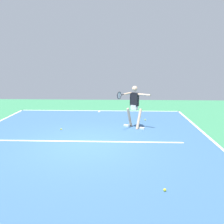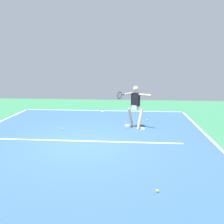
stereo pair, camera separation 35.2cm
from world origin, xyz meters
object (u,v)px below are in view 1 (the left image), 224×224
Objects in this scene: tennis_player at (134,104)px; tennis_ball_by_baseline at (165,190)px; tennis_ball_centre_court at (61,129)px; tennis_ball_far_corner at (145,120)px.

tennis_player is 27.31× the size of tennis_ball_by_baseline.
tennis_ball_centre_court is (3.01, 0.45, -1.00)m from tennis_player.
tennis_player is 5.20m from tennis_ball_by_baseline.
tennis_player reaches higher than tennis_ball_by_baseline.
tennis_player is at bearing -85.29° from tennis_ball_by_baseline.
tennis_player is at bearing 64.86° from tennis_ball_far_corner.
tennis_ball_far_corner is (-3.63, -1.76, 0.00)m from tennis_ball_centre_court.
tennis_ball_by_baseline is 1.00× the size of tennis_ball_far_corner.
tennis_player is 3.21m from tennis_ball_centre_court.
tennis_ball_far_corner is at bearing -82.15° from tennis_player.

